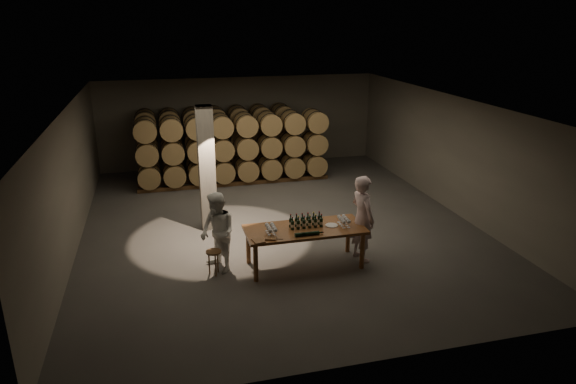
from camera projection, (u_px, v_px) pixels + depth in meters
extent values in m
plane|color=#514F4C|center=(278.00, 224.00, 13.70)|extent=(12.00, 12.00, 0.00)
plane|color=#605E59|center=(278.00, 104.00, 12.66)|extent=(12.00, 12.00, 0.00)
plane|color=#6A655B|center=(240.00, 122.00, 18.67)|extent=(10.00, 0.00, 10.00)
plane|color=#6A655B|center=(371.00, 274.00, 7.69)|extent=(10.00, 0.00, 10.00)
plane|color=#6A655B|center=(70.00, 181.00, 12.00)|extent=(0.00, 12.00, 12.00)
plane|color=#6A655B|center=(451.00, 154.00, 14.36)|extent=(0.00, 12.00, 12.00)
cube|color=slate|center=(207.00, 169.00, 12.94)|extent=(0.40, 0.40, 3.20)
cylinder|color=brown|center=(256.00, 263.00, 10.61)|extent=(0.10, 0.10, 0.84)
cylinder|color=brown|center=(362.00, 251.00, 11.16)|extent=(0.10, 0.10, 0.84)
cylinder|color=brown|center=(248.00, 246.00, 11.39)|extent=(0.10, 0.10, 0.84)
cylinder|color=brown|center=(348.00, 235.00, 11.95)|extent=(0.10, 0.10, 0.84)
cube|color=brown|center=(305.00, 229.00, 11.13)|extent=(2.60, 1.10, 0.06)
cube|color=#56361D|center=(219.00, 173.00, 17.94)|extent=(5.48, 0.10, 0.12)
cube|color=#56361D|center=(217.00, 168.00, 18.49)|extent=(5.48, 0.10, 0.12)
cylinder|color=#A7814B|center=(149.00, 164.00, 17.53)|extent=(0.70, 0.95, 0.70)
cylinder|color=black|center=(149.00, 166.00, 17.29)|extent=(0.73, 0.04, 0.73)
cylinder|color=black|center=(149.00, 162.00, 17.77)|extent=(0.73, 0.04, 0.73)
cylinder|color=#A7814B|center=(172.00, 162.00, 17.71)|extent=(0.70, 0.95, 0.70)
cylinder|color=black|center=(173.00, 164.00, 17.48)|extent=(0.73, 0.04, 0.73)
cylinder|color=black|center=(172.00, 160.00, 17.95)|extent=(0.73, 0.04, 0.73)
cylinder|color=#A7814B|center=(195.00, 160.00, 17.90)|extent=(0.70, 0.95, 0.70)
cylinder|color=black|center=(196.00, 162.00, 17.66)|extent=(0.73, 0.04, 0.73)
cylinder|color=black|center=(195.00, 159.00, 18.14)|extent=(0.73, 0.04, 0.73)
cylinder|color=#A7814B|center=(218.00, 159.00, 18.08)|extent=(0.70, 0.95, 0.70)
cylinder|color=black|center=(219.00, 161.00, 17.84)|extent=(0.73, 0.04, 0.73)
cylinder|color=black|center=(217.00, 157.00, 18.32)|extent=(0.73, 0.04, 0.73)
cylinder|color=#A7814B|center=(239.00, 158.00, 18.27)|extent=(0.70, 0.95, 0.70)
cylinder|color=black|center=(241.00, 159.00, 18.03)|extent=(0.73, 0.04, 0.73)
cylinder|color=black|center=(238.00, 156.00, 18.50)|extent=(0.73, 0.04, 0.73)
cylinder|color=#A7814B|center=(261.00, 156.00, 18.45)|extent=(0.70, 0.95, 0.70)
cylinder|color=black|center=(262.00, 158.00, 18.21)|extent=(0.73, 0.04, 0.73)
cylinder|color=black|center=(259.00, 154.00, 18.69)|extent=(0.73, 0.04, 0.73)
cylinder|color=#A7814B|center=(282.00, 155.00, 18.64)|extent=(0.70, 0.95, 0.70)
cylinder|color=black|center=(284.00, 157.00, 18.40)|extent=(0.73, 0.04, 0.73)
cylinder|color=black|center=(280.00, 153.00, 18.87)|extent=(0.73, 0.04, 0.73)
cylinder|color=#A7814B|center=(147.00, 142.00, 17.29)|extent=(0.70, 0.95, 0.70)
cylinder|color=black|center=(147.00, 144.00, 17.05)|extent=(0.73, 0.04, 0.73)
cylinder|color=black|center=(147.00, 141.00, 17.53)|extent=(0.73, 0.04, 0.73)
cylinder|color=#A7814B|center=(171.00, 141.00, 17.47)|extent=(0.70, 0.95, 0.70)
cylinder|color=black|center=(171.00, 143.00, 17.23)|extent=(0.73, 0.04, 0.73)
cylinder|color=black|center=(171.00, 139.00, 17.71)|extent=(0.73, 0.04, 0.73)
cylinder|color=#A7814B|center=(194.00, 140.00, 17.66)|extent=(0.70, 0.95, 0.70)
cylinder|color=black|center=(195.00, 141.00, 17.42)|extent=(0.73, 0.04, 0.73)
cylinder|color=black|center=(193.00, 138.00, 17.89)|extent=(0.73, 0.04, 0.73)
cylinder|color=#A7814B|center=(217.00, 138.00, 17.84)|extent=(0.70, 0.95, 0.70)
cylinder|color=black|center=(218.00, 140.00, 17.60)|extent=(0.73, 0.04, 0.73)
cylinder|color=black|center=(216.00, 137.00, 18.08)|extent=(0.73, 0.04, 0.73)
cylinder|color=#A7814B|center=(239.00, 137.00, 18.03)|extent=(0.70, 0.95, 0.70)
cylinder|color=black|center=(240.00, 139.00, 17.79)|extent=(0.73, 0.04, 0.73)
cylinder|color=black|center=(238.00, 136.00, 18.26)|extent=(0.73, 0.04, 0.73)
cylinder|color=#A7814B|center=(261.00, 136.00, 18.21)|extent=(0.70, 0.95, 0.70)
cylinder|color=black|center=(262.00, 138.00, 17.97)|extent=(0.73, 0.04, 0.73)
cylinder|color=black|center=(259.00, 134.00, 18.45)|extent=(0.73, 0.04, 0.73)
cylinder|color=#A7814B|center=(282.00, 135.00, 18.39)|extent=(0.70, 0.95, 0.70)
cylinder|color=black|center=(284.00, 136.00, 18.16)|extent=(0.73, 0.04, 0.73)
cylinder|color=black|center=(280.00, 133.00, 18.63)|extent=(0.73, 0.04, 0.73)
cylinder|color=#A7814B|center=(145.00, 121.00, 17.05)|extent=(0.70, 0.95, 0.70)
cylinder|color=black|center=(145.00, 122.00, 16.81)|extent=(0.73, 0.04, 0.73)
cylinder|color=black|center=(145.00, 119.00, 17.28)|extent=(0.73, 0.04, 0.73)
cylinder|color=#A7814B|center=(169.00, 120.00, 17.23)|extent=(0.70, 0.95, 0.70)
cylinder|color=black|center=(170.00, 121.00, 16.99)|extent=(0.73, 0.04, 0.73)
cylinder|color=black|center=(169.00, 118.00, 17.47)|extent=(0.73, 0.04, 0.73)
cylinder|color=#A7814B|center=(193.00, 118.00, 17.42)|extent=(0.70, 0.95, 0.70)
cylinder|color=black|center=(193.00, 120.00, 17.18)|extent=(0.73, 0.04, 0.73)
cylinder|color=black|center=(192.00, 117.00, 17.65)|extent=(0.73, 0.04, 0.73)
cylinder|color=#A7814B|center=(216.00, 117.00, 17.60)|extent=(0.70, 0.95, 0.70)
cylinder|color=black|center=(217.00, 119.00, 17.36)|extent=(0.73, 0.04, 0.73)
cylinder|color=black|center=(215.00, 116.00, 17.84)|extent=(0.73, 0.04, 0.73)
cylinder|color=#A7814B|center=(238.00, 116.00, 17.78)|extent=(0.70, 0.95, 0.70)
cylinder|color=black|center=(239.00, 118.00, 17.55)|extent=(0.73, 0.04, 0.73)
cylinder|color=black|center=(237.00, 115.00, 18.02)|extent=(0.73, 0.04, 0.73)
cylinder|color=#A7814B|center=(260.00, 115.00, 17.97)|extent=(0.70, 0.95, 0.70)
cylinder|color=black|center=(262.00, 117.00, 17.73)|extent=(0.73, 0.04, 0.73)
cylinder|color=black|center=(259.00, 114.00, 18.21)|extent=(0.73, 0.04, 0.73)
cylinder|color=#A7814B|center=(282.00, 114.00, 18.15)|extent=(0.70, 0.95, 0.70)
cylinder|color=black|center=(284.00, 116.00, 17.91)|extent=(0.73, 0.04, 0.73)
cylinder|color=black|center=(280.00, 113.00, 18.39)|extent=(0.73, 0.04, 0.73)
cube|color=#56361D|center=(237.00, 184.00, 16.75)|extent=(6.26, 0.10, 0.12)
cube|color=#56361D|center=(234.00, 178.00, 17.30)|extent=(6.26, 0.10, 0.12)
cylinder|color=#A7814B|center=(149.00, 175.00, 16.25)|extent=(0.70, 0.95, 0.70)
cylinder|color=black|center=(149.00, 178.00, 16.01)|extent=(0.73, 0.04, 0.73)
cylinder|color=black|center=(149.00, 173.00, 16.49)|extent=(0.73, 0.04, 0.73)
cylinder|color=#A7814B|center=(174.00, 173.00, 16.43)|extent=(0.70, 0.95, 0.70)
cylinder|color=black|center=(175.00, 176.00, 16.20)|extent=(0.73, 0.04, 0.73)
cylinder|color=black|center=(174.00, 171.00, 16.67)|extent=(0.73, 0.04, 0.73)
cylinder|color=#A7814B|center=(199.00, 172.00, 16.62)|extent=(0.70, 0.95, 0.70)
cylinder|color=black|center=(200.00, 174.00, 16.38)|extent=(0.73, 0.04, 0.73)
cylinder|color=black|center=(198.00, 169.00, 16.86)|extent=(0.73, 0.04, 0.73)
cylinder|color=#A7814B|center=(223.00, 170.00, 16.80)|extent=(0.70, 0.95, 0.70)
cylinder|color=black|center=(224.00, 172.00, 16.56)|extent=(0.73, 0.04, 0.73)
cylinder|color=black|center=(222.00, 168.00, 17.04)|extent=(0.73, 0.04, 0.73)
cylinder|color=#A7814B|center=(246.00, 168.00, 16.99)|extent=(0.70, 0.95, 0.70)
cylinder|color=black|center=(248.00, 170.00, 16.75)|extent=(0.73, 0.04, 0.73)
cylinder|color=black|center=(245.00, 166.00, 17.22)|extent=(0.73, 0.04, 0.73)
cylinder|color=#A7814B|center=(269.00, 167.00, 17.17)|extent=(0.70, 0.95, 0.70)
cylinder|color=black|center=(271.00, 169.00, 16.93)|extent=(0.73, 0.04, 0.73)
cylinder|color=black|center=(268.00, 165.00, 17.41)|extent=(0.73, 0.04, 0.73)
cylinder|color=#A7814B|center=(292.00, 165.00, 17.35)|extent=(0.70, 0.95, 0.70)
cylinder|color=black|center=(294.00, 167.00, 17.12)|extent=(0.73, 0.04, 0.73)
cylinder|color=black|center=(290.00, 163.00, 17.59)|extent=(0.73, 0.04, 0.73)
cylinder|color=#A7814B|center=(314.00, 163.00, 17.54)|extent=(0.70, 0.95, 0.70)
cylinder|color=black|center=(316.00, 166.00, 17.30)|extent=(0.73, 0.04, 0.73)
cylinder|color=black|center=(312.00, 161.00, 17.78)|extent=(0.73, 0.04, 0.73)
cylinder|color=#A7814B|center=(147.00, 153.00, 16.01)|extent=(0.70, 0.95, 0.70)
cylinder|color=black|center=(147.00, 155.00, 15.77)|extent=(0.73, 0.04, 0.73)
cylinder|color=black|center=(147.00, 151.00, 16.25)|extent=(0.73, 0.04, 0.73)
cylinder|color=#A7814B|center=(173.00, 151.00, 16.19)|extent=(0.70, 0.95, 0.70)
cylinder|color=black|center=(173.00, 153.00, 15.95)|extent=(0.73, 0.04, 0.73)
cylinder|color=black|center=(172.00, 149.00, 16.43)|extent=(0.73, 0.04, 0.73)
cylinder|color=#A7814B|center=(198.00, 150.00, 16.38)|extent=(0.70, 0.95, 0.70)
cylinder|color=black|center=(198.00, 152.00, 16.14)|extent=(0.73, 0.04, 0.73)
cylinder|color=black|center=(197.00, 148.00, 16.61)|extent=(0.73, 0.04, 0.73)
cylinder|color=#A7814B|center=(222.00, 148.00, 16.56)|extent=(0.70, 0.95, 0.70)
cylinder|color=black|center=(223.00, 150.00, 16.32)|extent=(0.73, 0.04, 0.73)
cylinder|color=black|center=(221.00, 146.00, 16.80)|extent=(0.73, 0.04, 0.73)
cylinder|color=#A7814B|center=(246.00, 147.00, 16.74)|extent=(0.70, 0.95, 0.70)
cylinder|color=black|center=(247.00, 148.00, 16.51)|extent=(0.73, 0.04, 0.73)
cylinder|color=black|center=(244.00, 145.00, 16.98)|extent=(0.73, 0.04, 0.73)
cylinder|color=#A7814B|center=(269.00, 145.00, 16.93)|extent=(0.70, 0.95, 0.70)
cylinder|color=black|center=(271.00, 147.00, 16.69)|extent=(0.73, 0.04, 0.73)
cylinder|color=black|center=(267.00, 143.00, 17.17)|extent=(0.73, 0.04, 0.73)
cylinder|color=#A7814B|center=(292.00, 144.00, 17.11)|extent=(0.70, 0.95, 0.70)
cylinder|color=black|center=(294.00, 146.00, 16.87)|extent=(0.73, 0.04, 0.73)
cylinder|color=black|center=(290.00, 142.00, 17.35)|extent=(0.73, 0.04, 0.73)
cylinder|color=#A7814B|center=(314.00, 142.00, 17.30)|extent=(0.70, 0.95, 0.70)
cylinder|color=black|center=(316.00, 144.00, 17.06)|extent=(0.73, 0.04, 0.73)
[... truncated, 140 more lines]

